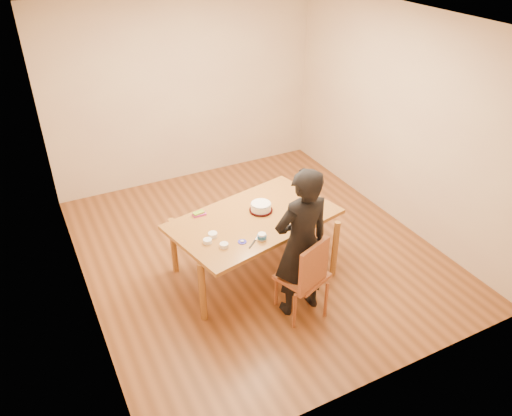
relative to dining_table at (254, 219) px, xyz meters
name	(u,v)px	position (x,y,z in m)	size (l,w,h in m)	color
room_shell	(243,138)	(0.23, 0.73, 0.62)	(4.00, 4.50, 2.70)	brown
dining_table	(254,219)	(0.00, 0.00, 0.00)	(1.77, 1.05, 0.04)	brown
dining_chair	(302,276)	(0.15, -0.77, -0.28)	(0.43, 0.43, 0.04)	brown
cake_plate	(261,210)	(0.13, 0.08, 0.03)	(0.26, 0.26, 0.02)	red
cake	(261,207)	(0.13, 0.08, 0.08)	(0.22, 0.22, 0.07)	white
frosting_dome	(261,203)	(0.13, 0.08, 0.13)	(0.22, 0.22, 0.03)	white
frosting_tub	(262,237)	(-0.11, -0.41, 0.06)	(0.08, 0.08, 0.07)	white
frosting_lid	(242,242)	(-0.31, -0.36, 0.03)	(0.09, 0.09, 0.01)	#2119A8
frosting_dollop	(242,241)	(-0.31, -0.36, 0.04)	(0.04, 0.04, 0.02)	white
ramekin_green	(224,245)	(-0.51, -0.35, 0.04)	(0.09, 0.09, 0.04)	white
ramekin_yellow	(208,241)	(-0.62, -0.21, 0.04)	(0.09, 0.09, 0.04)	white
ramekin_multi	(213,235)	(-0.54, -0.13, 0.04)	(0.09, 0.09, 0.04)	white
candy_box_pink	(199,214)	(-0.51, 0.31, 0.03)	(0.14, 0.07, 0.02)	#DD3473
candy_box_green	(199,213)	(-0.51, 0.31, 0.05)	(0.12, 0.06, 0.02)	green
spatula	(252,244)	(-0.24, -0.43, 0.03)	(0.16, 0.01, 0.01)	black
person	(301,244)	(0.15, -0.73, 0.09)	(0.60, 0.39, 1.64)	black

